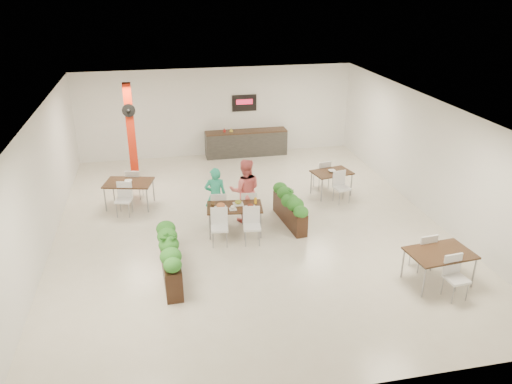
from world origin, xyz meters
The scene contains 12 objects.
ground centered at (0.00, 0.00, 0.00)m, with size 12.00×12.00×0.00m, color beige.
room_shell centered at (0.00, 0.00, 2.01)m, with size 10.10×12.10×3.22m.
red_column centered at (-3.00, 3.79, 1.64)m, with size 0.40×0.41×3.20m.
service_counter centered at (1.00, 5.65, 0.49)m, with size 3.00×0.64×2.20m.
main_table centered at (-0.44, -0.34, 0.64)m, with size 1.49×1.75×0.92m.
diner_man centered at (-0.83, 0.31, 0.80)m, with size 0.58×0.38×1.59m, color #27A982.
diner_woman centered at (-0.03, 0.31, 0.88)m, with size 0.86×0.67×1.76m, color #F86F6E.
planter_left centered at (-2.16, -2.12, 0.54)m, with size 0.47×2.17×1.14m.
planter_right centered at (1.10, -0.09, 0.50)m, with size 0.56×1.90×0.99m.
side_table_a centered at (-3.12, 1.90, 0.64)m, with size 1.49×1.67×0.92m.
side_table_b centered at (2.84, 1.50, 0.63)m, with size 1.27×1.67×0.92m.
side_table_c centered at (3.49, -3.50, 0.64)m, with size 1.43×1.65×0.92m.
Camera 1 is at (-2.23, -11.72, 6.12)m, focal length 35.00 mm.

